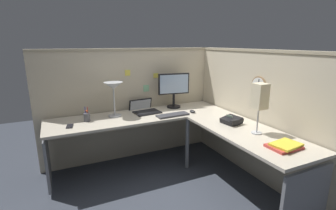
% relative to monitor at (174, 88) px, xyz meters
% --- Properties ---
extents(ground_plane, '(6.80, 6.80, 0.00)m').
position_rel_monitor_xyz_m(ground_plane, '(-0.19, -0.64, -1.02)').
color(ground_plane, '#383D47').
extents(cubicle_wall_back, '(2.57, 0.12, 1.58)m').
position_rel_monitor_xyz_m(cubicle_wall_back, '(-0.56, 0.23, -0.23)').
color(cubicle_wall_back, beige).
rests_on(cubicle_wall_back, ground).
extents(cubicle_wall_right, '(0.12, 2.37, 1.58)m').
position_rel_monitor_xyz_m(cubicle_wall_right, '(0.68, -0.90, -0.23)').
color(cubicle_wall_right, beige).
rests_on(cubicle_wall_right, ground).
extents(desk, '(2.35, 2.15, 0.73)m').
position_rel_monitor_xyz_m(desk, '(-0.34, -0.69, -0.39)').
color(desk, beige).
rests_on(desk, ground).
extents(monitor, '(0.46, 0.20, 0.50)m').
position_rel_monitor_xyz_m(monitor, '(0.00, 0.00, 0.00)').
color(monitor, black).
rests_on(monitor, desk).
extents(laptop, '(0.37, 0.41, 0.22)m').
position_rel_monitor_xyz_m(laptop, '(-0.46, -0.01, -0.27)').
color(laptop, black).
rests_on(laptop, desk).
extents(keyboard, '(0.44, 0.16, 0.02)m').
position_rel_monitor_xyz_m(keyboard, '(-0.20, -0.38, -0.28)').
color(keyboard, '#38383D').
rests_on(keyboard, desk).
extents(computer_mouse, '(0.06, 0.10, 0.03)m').
position_rel_monitor_xyz_m(computer_mouse, '(0.11, -0.36, -0.28)').
color(computer_mouse, '#232326').
rests_on(computer_mouse, desk).
extents(desk_lamp_dome, '(0.24, 0.24, 0.44)m').
position_rel_monitor_xyz_m(desk_lamp_dome, '(-0.89, -0.08, 0.07)').
color(desk_lamp_dome, '#B7BABF').
rests_on(desk_lamp_dome, desk).
extents(pen_cup, '(0.08, 0.08, 0.18)m').
position_rel_monitor_xyz_m(pen_cup, '(-1.24, -0.14, -0.24)').
color(pen_cup, '#4C4C51').
rests_on(pen_cup, desk).
extents(cell_phone, '(0.09, 0.15, 0.01)m').
position_rel_monitor_xyz_m(cell_phone, '(-1.45, -0.26, -0.29)').
color(cell_phone, black).
rests_on(cell_phone, desk).
extents(office_phone, '(0.22, 0.23, 0.11)m').
position_rel_monitor_xyz_m(office_phone, '(0.29, -0.96, -0.26)').
color(office_phone, black).
rests_on(office_phone, desk).
extents(book_stack, '(0.30, 0.23, 0.04)m').
position_rel_monitor_xyz_m(book_stack, '(0.28, -1.70, -0.27)').
color(book_stack, '#BF3F38').
rests_on(book_stack, desk).
extents(desk_lamp_paper, '(0.13, 0.13, 0.53)m').
position_rel_monitor_xyz_m(desk_lamp_paper, '(0.32, -1.32, 0.09)').
color(desk_lamp_paper, '#B7BABF').
rests_on(desk_lamp_paper, desk).
extents(wall_clock, '(0.04, 0.22, 0.22)m').
position_rel_monitor_xyz_m(wall_clock, '(0.62, -0.99, 0.14)').
color(wall_clock, olive).
extents(pinned_note_leftmost, '(0.08, 0.00, 0.07)m').
position_rel_monitor_xyz_m(pinned_note_leftmost, '(-0.20, 0.18, 0.17)').
color(pinned_note_leftmost, '#EAD84C').
extents(pinned_note_middle, '(0.07, 0.00, 0.08)m').
position_rel_monitor_xyz_m(pinned_note_middle, '(-0.63, 0.18, 0.23)').
color(pinned_note_middle, '#EAD84C').
extents(pinned_note_rightmost, '(0.08, 0.00, 0.10)m').
position_rel_monitor_xyz_m(pinned_note_rightmost, '(-0.36, 0.18, -0.01)').
color(pinned_note_rightmost, '#8CCC99').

